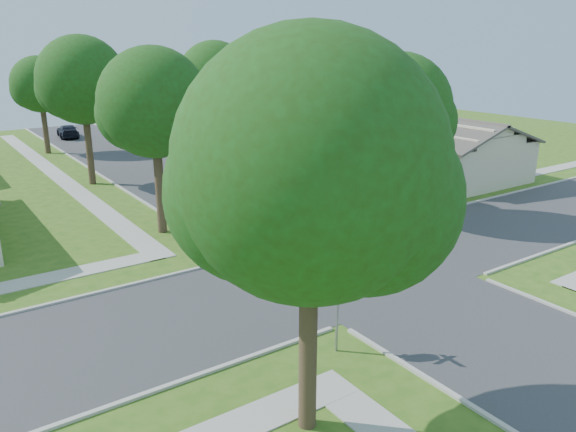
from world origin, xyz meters
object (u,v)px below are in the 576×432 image
(tree_sw_corner, at_px, (312,179))
(tree_ne_corner, at_px, (397,113))
(tree_w_mid, at_px, (83,84))
(house_ne_near, at_px, (422,152))
(car_driveway, at_px, (370,199))
(car_curb_east, at_px, (156,144))
(tree_e_mid, at_px, (216,82))
(tree_w_near, at_px, (155,108))
(tree_e_near, at_px, (315,106))
(house_ne_far, at_px, (283,123))
(car_curb_west, at_px, (68,131))
(stop_sign_ne, at_px, (363,184))
(tree_e_far, at_px, (150,77))
(tree_w_far, at_px, (41,87))
(stop_sign_sw, at_px, (338,290))

(tree_sw_corner, xyz_separation_m, tree_ne_corner, (13.80, 11.20, -0.67))
(tree_w_mid, distance_m, house_ne_near, 23.46)
(car_driveway, bearing_deg, car_curb_east, 13.58)
(tree_e_mid, distance_m, car_driveway, 16.49)
(tree_w_near, bearing_deg, tree_e_near, -0.00)
(house_ne_far, distance_m, car_curb_west, 21.26)
(stop_sign_ne, bearing_deg, tree_w_near, 155.26)
(tree_w_near, bearing_deg, tree_sw_corner, -99.90)
(tree_e_far, relative_size, tree_w_far, 1.09)
(tree_sw_corner, bearing_deg, stop_sign_sw, 39.97)
(tree_ne_corner, relative_size, car_driveway, 1.81)
(tree_e_near, xyz_separation_m, tree_sw_corner, (-12.19, -16.00, 0.62))
(tree_e_near, height_order, car_driveway, tree_e_near)
(tree_e_near, height_order, house_ne_near, tree_e_near)
(tree_e_near, distance_m, tree_w_far, 26.71)
(stop_sign_sw, relative_size, tree_e_mid, 0.32)
(stop_sign_sw, height_order, tree_e_near, tree_e_near)
(house_ne_near, bearing_deg, car_curb_west, 119.43)
(tree_w_mid, xyz_separation_m, car_curb_east, (7.84, 8.64, -5.83))
(tree_e_mid, xyz_separation_m, tree_ne_corner, (1.60, -16.80, -0.66))
(car_curb_west, bearing_deg, tree_w_far, 71.88)
(tree_e_mid, distance_m, house_ne_near, 15.77)
(tree_e_near, xyz_separation_m, tree_w_mid, (-9.39, 12.00, 0.85))
(stop_sign_ne, relative_size, tree_ne_corner, 0.34)
(tree_e_near, relative_size, house_ne_near, 0.61)
(tree_e_mid, bearing_deg, tree_ne_corner, -84.55)
(stop_sign_ne, distance_m, tree_e_mid, 16.84)
(tree_e_near, distance_m, car_curb_east, 21.29)
(tree_e_mid, bearing_deg, tree_sw_corner, -113.53)
(house_ne_far, relative_size, car_driveway, 2.84)
(tree_e_mid, bearing_deg, house_ne_near, -41.70)
(tree_ne_corner, bearing_deg, car_driveway, 105.56)
(tree_e_near, bearing_deg, tree_e_mid, 89.97)
(stop_sign_sw, xyz_separation_m, car_curb_east, (7.90, 34.34, -1.37))
(tree_w_near, distance_m, tree_w_mid, 12.01)
(tree_e_far, bearing_deg, tree_e_mid, -89.98)
(car_driveway, height_order, car_curb_east, car_driveway)
(tree_sw_corner, height_order, car_curb_east, tree_sw_corner)
(car_driveway, bearing_deg, tree_ne_corner, -157.48)
(house_ne_far, bearing_deg, tree_e_far, 155.97)
(tree_e_mid, bearing_deg, car_driveway, -85.42)
(tree_e_far, relative_size, car_driveway, 1.82)
(house_ne_far, xyz_separation_m, car_curb_west, (-17.19, 12.47, -0.89))
(tree_e_near, xyz_separation_m, tree_w_near, (-9.40, 0.00, 0.47))
(tree_w_near, bearing_deg, car_curb_east, 69.19)
(stop_sign_ne, distance_m, tree_w_far, 30.96)
(house_ne_near, xyz_separation_m, car_curb_west, (-17.19, 30.47, -0.89))
(tree_e_mid, distance_m, tree_w_mid, 9.40)
(tree_e_far, bearing_deg, tree_sw_corner, -106.56)
(tree_e_mid, distance_m, car_curb_west, 22.04)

